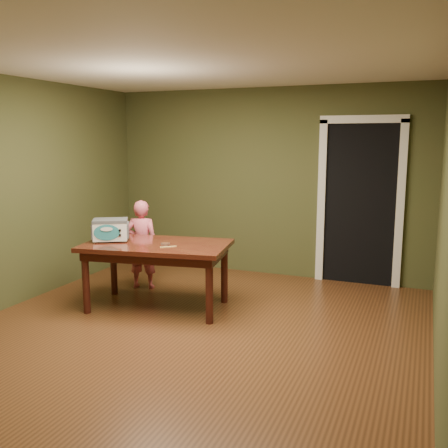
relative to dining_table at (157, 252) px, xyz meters
name	(u,v)px	position (x,y,z in m)	size (l,w,h in m)	color
floor	(187,335)	(0.67, -0.61, -0.65)	(5.00, 5.00, 0.00)	brown
room_shell	(184,161)	(0.67, -0.61, 1.06)	(4.52, 5.02, 2.61)	#434424
doorway	(363,202)	(1.97, 2.17, 0.41)	(1.10, 0.66, 2.25)	black
dining_table	(157,252)	(0.00, 0.00, 0.00)	(1.73, 1.15, 0.75)	#37100C
toy_oven	(111,229)	(-0.55, -0.08, 0.24)	(0.48, 0.43, 0.25)	#4C4F54
baking_pan	(165,244)	(0.13, -0.04, 0.11)	(0.10, 0.10, 0.02)	silver
spatula	(168,247)	(0.22, -0.13, 0.10)	(0.18, 0.03, 0.01)	#D8B45E
child	(142,244)	(-0.56, 0.60, -0.08)	(0.42, 0.27, 1.14)	#E75F75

